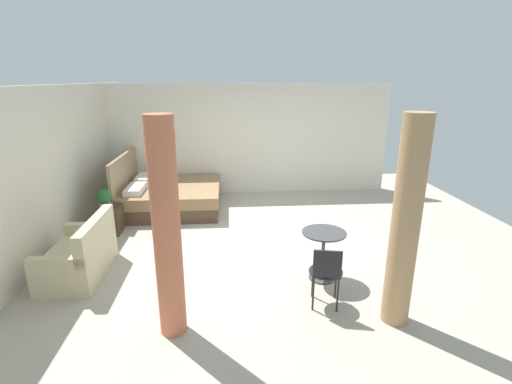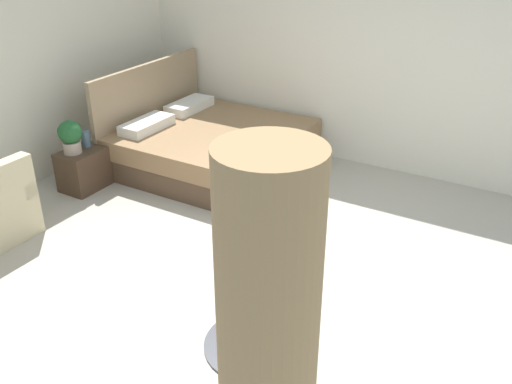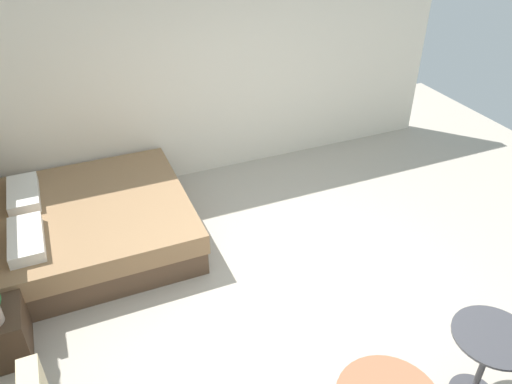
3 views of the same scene
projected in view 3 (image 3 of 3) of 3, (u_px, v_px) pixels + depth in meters
name	position (u px, v px, depth m)	size (l,w,h in m)	color
ground_plane	(301.00, 296.00, 5.00)	(8.56, 9.77, 0.02)	#B2A899
wall_right	(207.00, 79.00, 6.42)	(0.12, 6.77, 2.62)	silver
bed	(90.00, 223.00, 5.53)	(2.03, 2.03, 1.19)	brown
nightstand	(3.00, 332.00, 4.31)	(0.54, 0.39, 0.47)	#473323
balcony_table	(487.00, 355.00, 3.79)	(0.61, 0.61, 0.71)	#3F3F44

